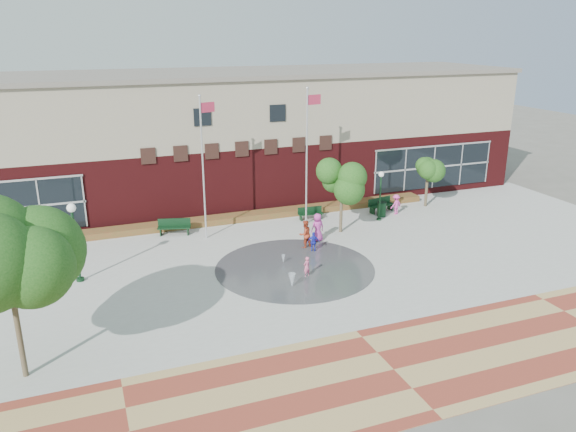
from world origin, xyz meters
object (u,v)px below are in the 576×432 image
object	(u,v)px
bench_left	(174,230)
trash_can	(382,209)
flagpole_left	(203,161)
child_splash	(307,267)
flagpole_right	(307,150)
tree_big_left	(3,240)

from	to	relation	value
bench_left	trash_can	bearing A→B (deg)	9.64
flagpole_left	child_splash	world-z (taller)	flagpole_left
bench_left	child_splash	distance (m)	10.04
trash_can	child_splash	xyz separation A→B (m)	(-8.46, -7.19, 0.02)
flagpole_right	trash_can	distance (m)	6.87
flagpole_right	trash_can	bearing A→B (deg)	-15.39
flagpole_left	flagpole_right	world-z (taller)	flagpole_right
flagpole_left	child_splash	bearing A→B (deg)	-80.21
flagpole_left	tree_big_left	size ratio (longest dim) A/B	1.15
flagpole_left	child_splash	distance (m)	9.15
bench_left	tree_big_left	world-z (taller)	tree_big_left
trash_can	tree_big_left	size ratio (longest dim) A/B	0.14
tree_big_left	child_splash	size ratio (longest dim) A/B	6.81
bench_left	trash_can	xyz separation A→B (m)	(13.67, -1.39, 0.20)
child_splash	flagpole_left	bearing A→B (deg)	-86.83
trash_can	flagpole_right	bearing A→B (deg)	175.93
child_splash	bench_left	bearing A→B (deg)	-80.86
flagpole_right	child_splash	size ratio (longest dim) A/B	8.03
tree_big_left	flagpole_right	bearing A→B (deg)	36.64
trash_can	bench_left	bearing A→B (deg)	174.19
flagpole_right	tree_big_left	distance (m)	20.00
flagpole_left	bench_left	bearing A→B (deg)	129.01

